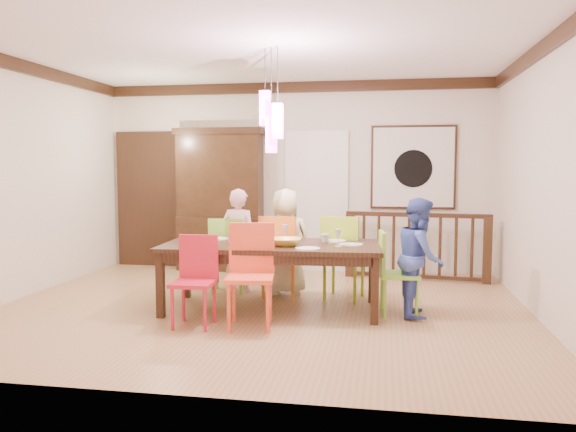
% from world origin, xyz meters
% --- Properties ---
extents(floor, '(6.00, 6.00, 0.00)m').
position_xyz_m(floor, '(0.00, 0.00, 0.00)').
color(floor, '#A67850').
rests_on(floor, ground).
extents(ceiling, '(6.00, 6.00, 0.00)m').
position_xyz_m(ceiling, '(0.00, 0.00, 2.90)').
color(ceiling, white).
rests_on(ceiling, wall_back).
extents(wall_back, '(6.00, 0.00, 6.00)m').
position_xyz_m(wall_back, '(0.00, 2.50, 1.45)').
color(wall_back, beige).
rests_on(wall_back, floor).
extents(wall_left, '(0.00, 5.00, 5.00)m').
position_xyz_m(wall_left, '(-3.00, 0.00, 1.45)').
color(wall_left, beige).
rests_on(wall_left, floor).
extents(wall_right, '(0.00, 5.00, 5.00)m').
position_xyz_m(wall_right, '(3.00, 0.00, 1.45)').
color(wall_right, beige).
rests_on(wall_right, floor).
extents(crown_molding, '(6.00, 5.00, 0.16)m').
position_xyz_m(crown_molding, '(0.00, 0.00, 2.82)').
color(crown_molding, black).
rests_on(crown_molding, wall_back).
extents(panel_door, '(1.04, 0.07, 2.24)m').
position_xyz_m(panel_door, '(-2.40, 2.45, 1.05)').
color(panel_door, black).
rests_on(panel_door, wall_back).
extents(white_doorway, '(0.97, 0.05, 2.22)m').
position_xyz_m(white_doorway, '(0.35, 2.46, 1.05)').
color(white_doorway, silver).
rests_on(white_doorway, wall_back).
extents(painting, '(1.25, 0.06, 1.25)m').
position_xyz_m(painting, '(1.80, 2.46, 1.60)').
color(painting, black).
rests_on(painting, wall_back).
extents(pendant_cluster, '(0.27, 0.21, 1.14)m').
position_xyz_m(pendant_cluster, '(0.15, -0.05, 2.11)').
color(pendant_cluster, '#F349BA').
rests_on(pendant_cluster, ceiling).
extents(dining_table, '(2.47, 1.22, 0.75)m').
position_xyz_m(dining_table, '(0.15, -0.05, 0.68)').
color(dining_table, black).
rests_on(dining_table, floor).
extents(chair_far_left, '(0.49, 0.49, 0.97)m').
position_xyz_m(chair_far_left, '(-0.58, 0.74, 0.55)').
color(chair_far_left, '#79BF38').
rests_on(chair_far_left, floor).
extents(chair_far_mid, '(0.48, 0.48, 1.01)m').
position_xyz_m(chair_far_mid, '(0.13, 0.63, 0.58)').
color(chair_far_mid, orange).
rests_on(chair_far_mid, floor).
extents(chair_far_right, '(0.55, 0.55, 1.03)m').
position_xyz_m(chair_far_right, '(0.91, 0.63, 0.59)').
color(chair_far_right, '#93BA25').
rests_on(chair_far_right, floor).
extents(chair_near_left, '(0.42, 0.42, 0.91)m').
position_xyz_m(chair_near_left, '(-0.49, -0.84, 0.52)').
color(chair_near_left, red).
rests_on(chair_near_left, floor).
extents(chair_near_mid, '(0.53, 0.53, 1.03)m').
position_xyz_m(chair_near_mid, '(0.07, -0.77, 0.59)').
color(chair_near_mid, '#F7502F').
rests_on(chair_near_mid, floor).
extents(chair_end_right, '(0.45, 0.45, 0.91)m').
position_xyz_m(chair_end_right, '(1.55, -0.03, 0.52)').
color(chair_end_right, '#82C836').
rests_on(chair_end_right, floor).
extents(china_hutch, '(1.39, 0.46, 2.20)m').
position_xyz_m(china_hutch, '(-1.14, 2.30, 1.11)').
color(china_hutch, black).
rests_on(china_hutch, floor).
extents(balustrade, '(2.04, 0.32, 0.96)m').
position_xyz_m(balustrade, '(1.84, 1.95, 0.50)').
color(balustrade, black).
rests_on(balustrade, floor).
extents(person_far_left, '(0.53, 0.40, 1.33)m').
position_xyz_m(person_far_left, '(-0.45, 0.79, 0.67)').
color(person_far_left, '#FFC2D3').
rests_on(person_far_left, floor).
extents(person_far_mid, '(0.73, 0.56, 1.34)m').
position_xyz_m(person_far_mid, '(0.17, 0.74, 0.67)').
color(person_far_mid, beige).
rests_on(person_far_mid, floor).
extents(person_end_right, '(0.50, 0.63, 1.28)m').
position_xyz_m(person_end_right, '(1.77, -0.02, 0.64)').
color(person_end_right, '#3F58B2').
rests_on(person_end_right, floor).
extents(serving_bowl, '(0.41, 0.41, 0.08)m').
position_xyz_m(serving_bowl, '(0.33, -0.18, 0.79)').
color(serving_bowl, gold).
rests_on(serving_bowl, dining_table).
extents(small_bowl, '(0.22, 0.22, 0.07)m').
position_xyz_m(small_bowl, '(-0.08, -0.05, 0.78)').
color(small_bowl, white).
rests_on(small_bowl, dining_table).
extents(cup_left, '(0.15, 0.15, 0.09)m').
position_xyz_m(cup_left, '(-0.27, -0.16, 0.80)').
color(cup_left, silver).
rests_on(cup_left, dining_table).
extents(cup_right, '(0.11, 0.11, 0.10)m').
position_xyz_m(cup_right, '(0.73, 0.17, 0.80)').
color(cup_right, silver).
rests_on(cup_right, dining_table).
extents(plate_far_left, '(0.26, 0.26, 0.01)m').
position_xyz_m(plate_far_left, '(-0.57, 0.22, 0.76)').
color(plate_far_left, white).
rests_on(plate_far_left, dining_table).
extents(plate_far_mid, '(0.26, 0.26, 0.01)m').
position_xyz_m(plate_far_mid, '(0.08, 0.24, 0.76)').
color(plate_far_mid, white).
rests_on(plate_far_mid, dining_table).
extents(plate_far_right, '(0.26, 0.26, 0.01)m').
position_xyz_m(plate_far_right, '(0.83, 0.26, 0.76)').
color(plate_far_right, white).
rests_on(plate_far_right, dining_table).
extents(plate_near_left, '(0.26, 0.26, 0.01)m').
position_xyz_m(plate_near_left, '(-0.59, -0.40, 0.76)').
color(plate_near_left, white).
rests_on(plate_near_left, dining_table).
extents(plate_near_mid, '(0.26, 0.26, 0.01)m').
position_xyz_m(plate_near_mid, '(0.60, -0.40, 0.76)').
color(plate_near_mid, white).
rests_on(plate_near_mid, dining_table).
extents(plate_end_right, '(0.26, 0.26, 0.01)m').
position_xyz_m(plate_end_right, '(1.03, -0.03, 0.76)').
color(plate_end_right, white).
rests_on(plate_end_right, dining_table).
extents(wine_glass_a, '(0.08, 0.08, 0.19)m').
position_xyz_m(wine_glass_a, '(-0.29, 0.08, 0.84)').
color(wine_glass_a, '#590C19').
rests_on(wine_glass_a, dining_table).
extents(wine_glass_b, '(0.08, 0.08, 0.19)m').
position_xyz_m(wine_glass_b, '(0.25, 0.20, 0.84)').
color(wine_glass_b, silver).
rests_on(wine_glass_b, dining_table).
extents(wine_glass_c, '(0.08, 0.08, 0.19)m').
position_xyz_m(wine_glass_c, '(-0.03, -0.28, 0.84)').
color(wine_glass_c, '#590C19').
rests_on(wine_glass_c, dining_table).
extents(wine_glass_d, '(0.08, 0.08, 0.19)m').
position_xyz_m(wine_glass_d, '(0.90, -0.15, 0.84)').
color(wine_glass_d, silver).
rests_on(wine_glass_d, dining_table).
extents(napkin, '(0.18, 0.14, 0.01)m').
position_xyz_m(napkin, '(0.06, -0.36, 0.76)').
color(napkin, '#D83359').
rests_on(napkin, dining_table).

